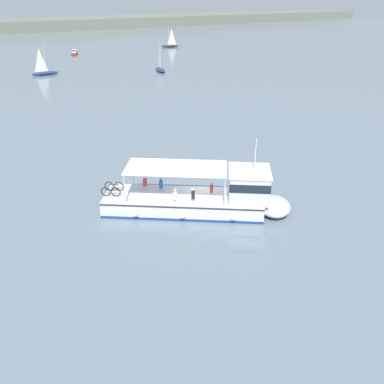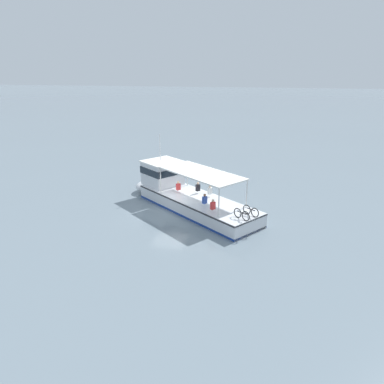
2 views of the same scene
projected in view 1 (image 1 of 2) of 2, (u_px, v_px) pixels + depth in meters
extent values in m
plane|color=slate|center=(204.00, 200.00, 30.51)|extent=(400.00, 400.00, 0.00)
cube|color=silver|center=(183.00, 203.00, 28.84)|extent=(10.59, 9.00, 1.10)
ellipsoid|color=silver|center=(274.00, 206.00, 28.41)|extent=(3.52, 3.68, 1.01)
cube|color=navy|center=(183.00, 209.00, 29.04)|extent=(10.61, 9.03, 0.16)
cube|color=#2D2D33|center=(183.00, 197.00, 28.64)|extent=(10.62, 9.04, 0.10)
cube|color=silver|center=(249.00, 185.00, 27.89)|extent=(3.71, 3.73, 1.90)
cube|color=#19232D|center=(249.00, 181.00, 27.75)|extent=(3.78, 3.81, 0.56)
cube|color=white|center=(250.00, 171.00, 27.46)|extent=(3.93, 3.96, 0.12)
cube|color=white|center=(176.00, 168.00, 27.75)|extent=(7.14, 6.35, 0.10)
cylinder|color=silver|center=(225.00, 176.00, 29.20)|extent=(0.08, 0.08, 2.00)
cylinder|color=silver|center=(225.00, 192.00, 26.76)|extent=(0.08, 0.08, 2.00)
cylinder|color=silver|center=(133.00, 173.00, 29.65)|extent=(0.08, 0.08, 2.00)
cylinder|color=silver|center=(124.00, 189.00, 27.21)|extent=(0.08, 0.08, 2.00)
cylinder|color=silver|center=(255.00, 155.00, 26.93)|extent=(0.06, 0.06, 2.20)
sphere|color=white|center=(233.00, 218.00, 27.03)|extent=(0.36, 0.36, 0.36)
sphere|color=white|center=(182.00, 216.00, 27.26)|extent=(0.36, 0.36, 0.36)
sphere|color=white|center=(135.00, 214.00, 27.47)|extent=(0.36, 0.36, 0.36)
torus|color=black|center=(119.00, 186.00, 29.18)|extent=(0.57, 0.44, 0.66)
torus|color=black|center=(109.00, 186.00, 29.23)|extent=(0.57, 0.44, 0.66)
cylinder|color=#232328|center=(114.00, 185.00, 29.16)|extent=(0.60, 0.46, 0.06)
torus|color=black|center=(116.00, 192.00, 28.37)|extent=(0.57, 0.44, 0.66)
torus|color=black|center=(106.00, 192.00, 28.42)|extent=(0.57, 0.44, 0.66)
cylinder|color=#232328|center=(111.00, 190.00, 28.35)|extent=(0.60, 0.46, 0.06)
cube|color=red|center=(145.00, 182.00, 29.53)|extent=(0.37, 0.39, 0.52)
sphere|color=beige|center=(145.00, 177.00, 29.37)|extent=(0.20, 0.20, 0.20)
cube|color=#2D4CA5|center=(161.00, 184.00, 29.16)|extent=(0.37, 0.39, 0.52)
sphere|color=#9E7051|center=(161.00, 180.00, 29.00)|extent=(0.20, 0.20, 0.20)
cube|color=white|center=(175.00, 195.00, 27.63)|extent=(0.37, 0.39, 0.52)
sphere|color=beige|center=(175.00, 190.00, 27.47)|extent=(0.20, 0.20, 0.20)
cube|color=black|center=(193.00, 195.00, 27.71)|extent=(0.37, 0.39, 0.52)
sphere|color=beige|center=(193.00, 189.00, 27.55)|extent=(0.20, 0.20, 0.20)
cube|color=red|center=(211.00, 189.00, 28.55)|extent=(0.37, 0.39, 0.52)
sphere|color=beige|center=(212.00, 184.00, 28.39)|extent=(0.20, 0.20, 0.20)
ellipsoid|color=navy|center=(45.00, 73.00, 76.24)|extent=(4.81, 1.44, 0.60)
cylinder|color=silver|center=(45.00, 58.00, 75.21)|extent=(0.08, 0.08, 4.80)
pyramid|color=white|center=(40.00, 60.00, 74.92)|extent=(1.70, 0.08, 4.08)
cube|color=maroon|center=(75.00, 54.00, 100.87)|extent=(2.52, 3.83, 0.56)
cube|color=white|center=(74.00, 51.00, 100.04)|extent=(1.56, 1.89, 0.70)
cube|color=#19232D|center=(74.00, 50.00, 99.97)|extent=(1.58, 1.90, 0.28)
ellipsoid|color=navy|center=(160.00, 70.00, 79.62)|extent=(2.58, 5.00, 0.60)
cylinder|color=silver|center=(160.00, 55.00, 78.19)|extent=(0.08, 0.08, 4.80)
pyramid|color=white|center=(159.00, 56.00, 79.05)|extent=(0.49, 1.66, 4.08)
ellipsoid|color=#232328|center=(170.00, 46.00, 114.67)|extent=(4.98, 3.02, 0.60)
cylinder|color=silver|center=(169.00, 36.00, 113.46)|extent=(0.08, 0.08, 4.80)
pyramid|color=white|center=(172.00, 37.00, 113.76)|extent=(1.61, 0.66, 4.08)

